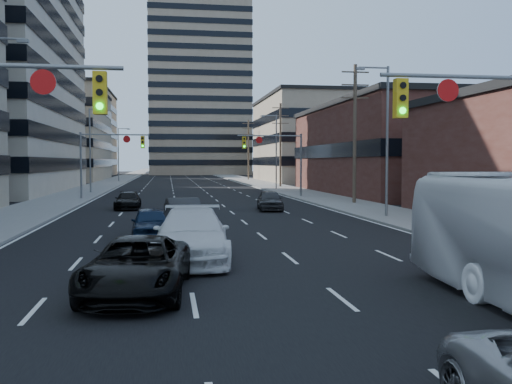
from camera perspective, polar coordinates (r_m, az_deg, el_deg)
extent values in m
cube|color=black|center=(137.36, -7.81, 1.60)|extent=(18.00, 300.00, 0.02)
cube|color=slate|center=(137.64, -12.60, 1.59)|extent=(5.00, 300.00, 0.15)
cube|color=slate|center=(138.04, -3.03, 1.66)|extent=(5.00, 300.00, 0.15)
cube|color=gray|center=(109.55, -20.26, 5.27)|extent=(20.00, 30.00, 16.00)
cube|color=#472119|center=(63.09, 15.96, 3.94)|extent=(20.00, 30.00, 9.00)
cube|color=gray|center=(99.22, 7.25, 5.10)|extent=(22.00, 28.00, 14.00)
cube|color=gray|center=(159.59, -5.81, 12.26)|extent=(26.00, 26.00, 58.00)
cube|color=#ADA089|center=(149.66, -18.74, 5.41)|extent=(24.00, 24.00, 20.00)
cube|color=gray|center=(141.56, 5.27, 4.08)|extent=(22.00, 22.00, 12.00)
cube|color=gold|center=(15.50, -15.32, 9.52)|extent=(0.35, 0.28, 1.10)
cylinder|color=black|center=(15.38, -15.41, 10.88)|extent=(0.18, 0.06, 0.18)
cylinder|color=black|center=(15.34, -15.39, 9.59)|extent=(0.18, 0.06, 0.18)
cylinder|color=#0CE526|center=(15.30, -15.37, 8.28)|extent=(0.18, 0.06, 0.18)
cylinder|color=white|center=(15.71, -20.51, 10.26)|extent=(0.64, 0.06, 0.64)
cylinder|color=slate|center=(17.98, 22.22, 10.57)|extent=(6.50, 0.12, 0.12)
cube|color=gold|center=(16.71, 14.26, 9.05)|extent=(0.35, 0.28, 1.10)
cylinder|color=black|center=(16.60, 14.50, 10.30)|extent=(0.18, 0.06, 0.18)
cylinder|color=black|center=(16.56, 14.48, 9.10)|extent=(0.18, 0.06, 0.18)
cylinder|color=#0CE526|center=(16.53, 14.46, 7.90)|extent=(0.18, 0.06, 0.18)
cylinder|color=white|center=(17.30, 18.64, 9.61)|extent=(0.64, 0.06, 0.64)
cylinder|color=slate|center=(52.85, -17.11, 2.50)|extent=(0.18, 0.18, 6.00)
cylinder|color=slate|center=(52.56, -13.90, 5.59)|extent=(6.00, 0.12, 0.12)
cube|color=gold|center=(52.37, -11.27, 4.92)|extent=(0.35, 0.28, 1.10)
cylinder|color=black|center=(52.23, -11.28, 5.31)|extent=(0.18, 0.06, 0.18)
cylinder|color=black|center=(52.21, -11.27, 4.93)|extent=(0.18, 0.06, 0.18)
cylinder|color=#0CE526|center=(52.20, -11.27, 4.54)|extent=(0.18, 0.06, 0.18)
cylinder|color=white|center=(52.43, -12.81, 5.17)|extent=(0.64, 0.06, 0.64)
cylinder|color=slate|center=(53.74, 4.52, 2.63)|extent=(0.18, 0.18, 6.00)
cylinder|color=slate|center=(53.19, 1.37, 5.65)|extent=(6.00, 0.12, 0.12)
cube|color=gold|center=(52.79, -1.20, 4.96)|extent=(0.35, 0.28, 1.10)
cylinder|color=black|center=(52.65, -1.18, 5.35)|extent=(0.18, 0.06, 0.18)
cylinder|color=black|center=(52.63, -1.18, 4.97)|extent=(0.18, 0.06, 0.18)
cylinder|color=#0CE526|center=(52.62, -1.18, 4.59)|extent=(0.18, 0.06, 0.18)
cylinder|color=white|center=(52.97, 0.31, 5.23)|extent=(0.64, 0.06, 0.64)
cylinder|color=#4C3D2D|center=(45.74, 9.85, 5.66)|extent=(0.28, 0.28, 11.00)
cube|color=#4C3D2D|center=(46.22, 9.90, 11.73)|extent=(2.20, 0.10, 0.10)
cube|color=#4C3D2D|center=(46.08, 9.89, 10.50)|extent=(2.20, 0.10, 0.10)
cube|color=#4C3D2D|center=(45.96, 9.88, 9.27)|extent=(2.20, 0.10, 0.10)
cylinder|color=#4C3D2D|center=(74.76, 2.46, 4.66)|extent=(0.28, 0.28, 11.00)
cube|color=#4C3D2D|center=(75.06, 2.47, 8.40)|extent=(2.20, 0.10, 0.10)
cube|color=#4C3D2D|center=(74.98, 2.46, 7.64)|extent=(2.20, 0.10, 0.10)
cube|color=#4C3D2D|center=(74.90, 2.46, 6.88)|extent=(2.20, 0.10, 0.10)
cylinder|color=#4C3D2D|center=(104.34, -0.77, 4.20)|extent=(0.28, 0.28, 11.00)
cube|color=#4C3D2D|center=(104.56, -0.77, 6.89)|extent=(2.20, 0.10, 0.10)
cube|color=#4C3D2D|center=(104.50, -0.77, 6.34)|extent=(2.20, 0.10, 0.10)
cube|color=#4C3D2D|center=(104.44, -0.77, 5.79)|extent=(2.20, 0.10, 0.10)
cylinder|color=slate|center=(28.77, -23.88, 13.86)|extent=(1.80, 0.10, 0.10)
cube|color=slate|center=(28.57, -22.29, 13.81)|extent=(0.50, 0.22, 0.14)
cylinder|color=slate|center=(62.83, -16.26, 3.94)|extent=(0.16, 0.16, 9.00)
cylinder|color=slate|center=(62.96, -15.50, 7.96)|extent=(1.80, 0.10, 0.10)
cube|color=slate|center=(62.86, -14.77, 7.90)|extent=(0.50, 0.22, 0.14)
cylinder|color=slate|center=(97.64, -13.60, 3.61)|extent=(0.16, 0.16, 9.00)
cylinder|color=slate|center=(97.72, -13.10, 6.20)|extent=(1.80, 0.10, 0.10)
cube|color=slate|center=(97.66, -12.63, 6.16)|extent=(0.50, 0.22, 0.14)
cylinder|color=slate|center=(34.79, 12.98, 4.81)|extent=(0.16, 0.16, 9.00)
cylinder|color=slate|center=(34.89, 11.67, 12.09)|extent=(1.80, 0.10, 0.10)
cube|color=slate|center=(34.61, 10.40, 12.04)|extent=(0.50, 0.22, 0.14)
cylinder|color=slate|center=(68.53, 2.04, 3.97)|extent=(0.16, 0.16, 9.00)
cylinder|color=slate|center=(68.58, 1.30, 7.66)|extent=(1.80, 0.10, 0.10)
cube|color=slate|center=(68.44, 0.64, 7.60)|extent=(0.50, 0.22, 0.14)
imported|color=black|center=(14.80, -11.79, -7.31)|extent=(2.93, 5.46, 1.46)
imported|color=silver|center=(19.46, -6.45, -4.33)|extent=(2.80, 6.22, 1.77)
imported|color=#0C1B33|center=(25.17, -10.44, -3.11)|extent=(1.81, 4.17, 1.40)
imported|color=#2D2D2F|center=(29.27, -7.24, -2.12)|extent=(2.08, 4.73, 1.51)
imported|color=black|center=(41.49, -12.68, -0.85)|extent=(1.78, 4.26, 1.23)
imported|color=#303032|center=(39.52, 1.39, -0.84)|extent=(2.06, 4.27, 1.41)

